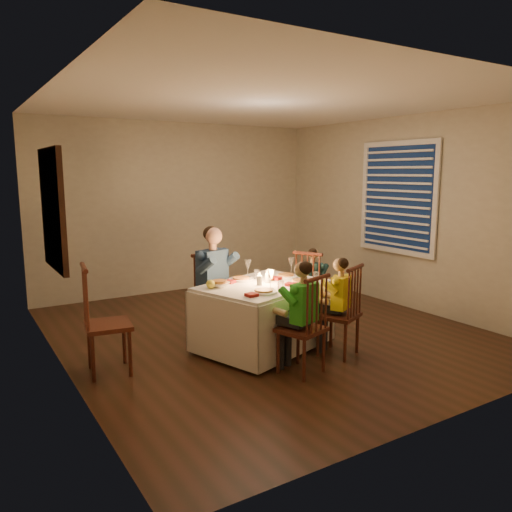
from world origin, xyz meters
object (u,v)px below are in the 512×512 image
chair_end (312,327)px  child_yellow (337,354)px  chair_near_right (337,354)px  chair_near_left (301,372)px  adult (215,334)px  child_green (301,372)px  child_teal (312,327)px  chair_adult (215,334)px  chair_extra (110,372)px  dining_table (263,302)px  serving_bowl (219,285)px

chair_end → child_yellow: (-0.35, -0.86, 0.00)m
chair_near_right → chair_near_left: bearing=-8.7°
chair_near_left → adult: bearing=-100.4°
chair_near_right → child_green: 0.63m
chair_near_left → child_teal: 1.41m
chair_adult → child_teal: child_teal is taller
chair_extra → chair_near_left: bearing=-113.5°
chair_near_right → child_teal: 0.93m
chair_near_left → child_yellow: size_ratio=0.93×
dining_table → serving_bowl: (-0.46, 0.12, 0.22)m
chair_end → child_green: size_ratio=0.89×
child_teal → dining_table: bearing=79.8°
chair_extra → child_teal: bearing=-79.3°
dining_table → child_teal: bearing=-0.8°
dining_table → child_green: size_ratio=1.48×
chair_near_right → serving_bowl: serving_bowl is taller
chair_near_right → child_yellow: bearing=180.0°
serving_bowl → chair_end: bearing=6.6°
adult → serving_bowl: size_ratio=6.31×
chair_adult → chair_extra: chair_extra is taller
chair_near_left → child_green: (0.00, 0.00, 0.00)m
adult → child_teal: bearing=-36.8°
dining_table → adult: size_ratio=1.25×
dining_table → chair_adult: 0.85m
chair_near_left → child_green: bearing=180.0°
chair_near_left → chair_end: bearing=-149.8°
dining_table → child_green: 0.91m
chair_near_right → chair_extra: chair_extra is taller
chair_extra → child_yellow: bearing=-101.5°
chair_near_left → chair_near_right: same height
chair_near_right → serving_bowl: 1.41m
child_teal → child_yellow: bearing=130.1°
chair_near_left → chair_near_right: size_ratio=1.00×
chair_adult → serving_bowl: 0.92m
child_green → serving_bowl: serving_bowl is taller
child_green → chair_near_left: bearing=180.0°
chair_end → adult: adult is taller
chair_near_left → chair_extra: (-1.51, 0.95, 0.00)m
chair_near_right → child_green: size_ratio=0.89×
dining_table → adult: (-0.24, 0.65, -0.49)m
chair_end → chair_near_right: bearing=130.1°
chair_near_left → chair_near_right: bearing=179.0°
dining_table → chair_near_right: 0.93m
adult → chair_extra: bearing=-179.0°
chair_end → child_teal: (0.00, -0.00, 0.00)m
adult → serving_bowl: 0.92m
dining_table → chair_extra: bearing=155.1°
dining_table → adult: 0.85m
chair_end → chair_extra: bearing=64.5°
child_green → chair_extra: bearing=-49.3°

